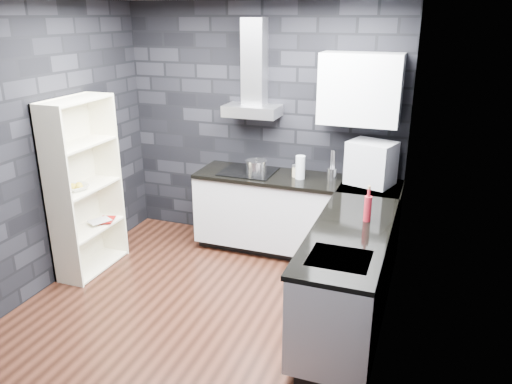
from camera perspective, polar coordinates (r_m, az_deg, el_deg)
The scene contains 27 objects.
ground at distance 4.81m, azimuth -5.90°, elevation -12.54°, with size 3.20×3.20×0.00m, color #3E1E14.
wall_back at distance 5.70m, azimuth 0.73°, elevation 7.50°, with size 3.20×0.05×2.70m, color black.
wall_front at distance 2.98m, azimuth -20.51°, elevation -5.60°, with size 3.20×0.05×2.70m, color black.
wall_left at distance 5.16m, azimuth -23.01°, elevation 4.61°, with size 0.05×3.20×2.70m, color black.
wall_right at distance 3.83m, azimuth 15.81°, elevation 0.58°, with size 0.05×3.20×2.70m, color black.
toekick_back at distance 5.73m, azimuth 4.48°, elevation -6.30°, with size 2.18×0.50×0.10m, color black.
toekick_right at distance 4.53m, azimuth 10.66°, elevation -14.33°, with size 0.50×1.78×0.10m, color black.
counter_back_cab at distance 5.52m, azimuth 4.49°, elevation -2.45°, with size 2.20×0.60×0.76m, color silver.
counter_right_cab at distance 4.31m, azimuth 10.49°, elevation -9.50°, with size 0.60×1.80×0.76m, color silver.
counter_back_top at distance 5.37m, azimuth 4.57°, elevation 1.46°, with size 2.20×0.62×0.04m, color black.
counter_right_top at distance 4.13m, azimuth 10.70°, elevation -4.62°, with size 0.62×1.80×0.04m, color black.
counter_corner_top at distance 5.24m, azimuth 13.06°, elevation 0.52°, with size 0.62×0.62×0.04m, color black.
hood_body at distance 5.49m, azimuth -0.44°, elevation 9.27°, with size 0.60×0.34×0.12m, color silver.
hood_chimney at distance 5.49m, azimuth -0.19°, elevation 14.64°, with size 0.24×0.20×0.90m, color silver.
upper_cabinet at distance 5.16m, azimuth 11.85°, elevation 11.44°, with size 0.80×0.35×0.70m, color white.
cooktop at distance 5.53m, azimuth -0.89°, elevation 2.36°, with size 0.58×0.50×0.01m, color black.
sink_rim at distance 3.68m, azimuth 9.52°, elevation -7.50°, with size 0.44×0.40×0.01m, color silver.
pot at distance 5.44m, azimuth 0.05°, elevation 2.84°, with size 0.22×0.22×0.13m, color silver.
glass_vase at distance 5.30m, azimuth 5.08°, elevation 2.83°, with size 0.10×0.10×0.25m, color silver.
storage_jar at distance 5.38m, azimuth 4.62°, elevation 2.33°, with size 0.09×0.09×0.11m, color tan.
utensil_crock at distance 5.31m, azimuth 8.66°, elevation 2.05°, with size 0.10×0.10×0.13m, color silver.
appliance_garage at distance 5.21m, azimuth 13.03°, elevation 3.24°, with size 0.44×0.34×0.44m, color #B2B3BA.
red_bottle at distance 4.30m, azimuth 12.64°, elevation -1.89°, with size 0.06×0.06×0.22m, color maroon.
bookshelf at distance 5.32m, azimuth -19.01°, elevation 0.48°, with size 0.34×0.80×1.80m, color #FAF3CF.
fruit_bowl at distance 5.23m, azimuth -19.79°, elevation 0.49°, with size 0.22×0.22×0.06m, color silver.
book_red at distance 5.56m, azimuth -17.57°, elevation -2.17°, with size 0.15×0.02×0.21m, color #960D0B.
book_second at distance 5.55m, azimuth -17.90°, elevation -1.98°, with size 0.16×0.02×0.22m, color #B2B2B2.
Camera 1 is at (1.83, -3.63, 2.56)m, focal length 35.00 mm.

